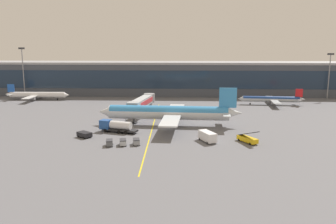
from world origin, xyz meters
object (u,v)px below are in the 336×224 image
fuel_tanker (116,126)px  pushback_tug (85,134)px  lavatory_truck (208,136)px  baggage_cart_2 (136,142)px  belt_loader (247,139)px  baggage_cart_0 (109,143)px  main_airliner (169,113)px  commuter_jet_near (37,95)px  baggage_cart_1 (123,142)px  commuter_jet_far (271,99)px

fuel_tanker → pushback_tug: (-7.14, -5.91, -0.90)m
lavatory_truck → baggage_cart_2: bearing=-168.6°
fuel_tanker → belt_loader: 35.48m
baggage_cart_0 → baggage_cart_2: 6.40m
main_airliner → commuter_jet_near: bearing=141.2°
lavatory_truck → baggage_cart_1: lavatory_truck is taller
commuter_jet_far → commuter_jet_near: commuter_jet_near is taller
fuel_tanker → lavatory_truck: 26.06m
baggage_cart_0 → commuter_jet_far: size_ratio=0.11×
baggage_cart_1 → commuter_jet_far: (50.01, 61.00, 1.58)m
belt_loader → baggage_cart_0: size_ratio=2.29×
commuter_jet_far → baggage_cart_1: bearing=-129.3°
main_airliner → commuter_jet_far: 55.91m
baggage_cart_0 → baggage_cart_2: bearing=11.1°
fuel_tanker → commuter_jet_far: size_ratio=0.41×
pushback_tug → commuter_jet_far: commuter_jet_far is taller
fuel_tanker → baggage_cart_0: bearing=-86.1°
commuter_jet_far → baggage_cart_2: bearing=-127.8°
belt_loader → fuel_tanker: bearing=165.1°
pushback_tug → baggage_cart_0: (8.07, -7.55, -0.07)m
fuel_tanker → lavatory_truck: (24.55, -8.74, -0.32)m
commuter_jet_far → baggage_cart_0: bearing=-130.8°
baggage_cart_1 → commuter_jet_far: commuter_jet_far is taller
pushback_tug → baggage_cart_0: baggage_cart_0 is taller
main_airliner → lavatory_truck: main_airliner is taller
lavatory_truck → baggage_cart_2: (-17.34, -3.49, -0.64)m
fuel_tanker → baggage_cart_2: bearing=-59.5°
pushback_tug → lavatory_truck: bearing=-5.1°
lavatory_truck → commuter_jet_near: size_ratio=0.22×
baggage_cart_0 → commuter_jet_far: commuter_jet_far is taller
lavatory_truck → commuter_jet_far: commuter_jet_far is taller
main_airliner → lavatory_truck: (10.22, -17.60, -2.53)m
main_airliner → baggage_cart_2: (-7.12, -21.09, -3.17)m
main_airliner → fuel_tanker: 16.99m
baggage_cart_1 → commuter_jet_far: size_ratio=0.11×
main_airliner → baggage_cart_0: 26.23m
commuter_jet_near → baggage_cart_1: bearing=-54.5°
pushback_tug → commuter_jet_near: commuter_jet_near is taller
main_airliner → commuter_jet_near: (-60.17, 48.30, -1.61)m
pushback_tug → baggage_cart_2: bearing=-23.8°
baggage_cart_1 → baggage_cart_2: (3.14, 0.61, 0.00)m
fuel_tanker → lavatory_truck: bearing=-19.6°
lavatory_truck → belt_loader: bearing=-2.2°
pushback_tug → baggage_cart_1: baggage_cart_1 is taller
lavatory_truck → baggage_cart_2: 17.70m
lavatory_truck → baggage_cart_2: size_ratio=2.15×
main_airliner → baggage_cart_2: bearing=-108.7°
pushback_tug → belt_loader: 41.54m
baggage_cart_0 → baggage_cart_2: size_ratio=1.00×
baggage_cart_0 → pushback_tug: bearing=136.9°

